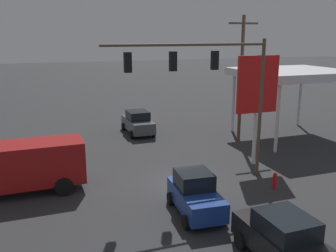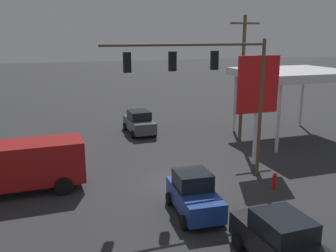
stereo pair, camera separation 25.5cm
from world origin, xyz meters
The scene contains 10 objects.
ground_plane centered at (0.00, 0.00, 0.00)m, with size 200.00×200.00×0.00m, color #2D2D30.
traffic_signal_assembly centered at (-1.55, 0.21, 5.96)m, with size 9.20×0.43×7.93m.
utility_pole centered at (-7.63, -6.76, 5.05)m, with size 2.40×0.26×9.54m.
gas_station_canopy centered at (-11.93, -6.23, 5.08)m, with size 8.03×7.47×5.46m.
price_sign centered at (-5.66, -1.43, 4.91)m, with size 2.77×0.27×6.91m.
delivery_truck centered at (8.69, -1.53, 1.69)m, with size 6.85×2.67×3.58m.
sedan_far centered at (-0.63, -11.35, 0.95)m, with size 2.09×4.42×1.93m.
sedan_waiting centered at (-0.74, 8.40, 0.95)m, with size 2.12×4.43×1.93m.
hatchback_crossing centered at (0.66, 3.63, 0.95)m, with size 2.17×3.91×1.97m.
fire_hydrant centered at (-4.59, 2.40, 0.44)m, with size 0.24×0.24×0.88m.
Camera 2 is at (6.98, 18.44, 8.13)m, focal length 40.00 mm.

